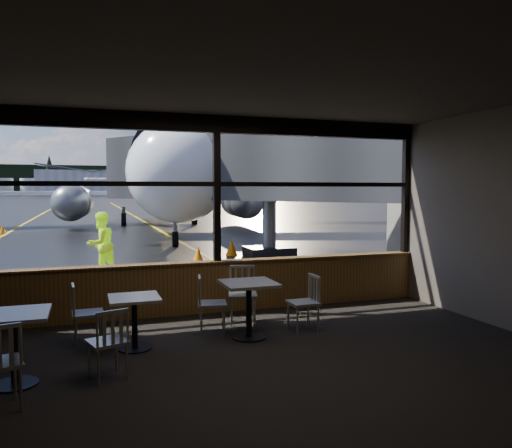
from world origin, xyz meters
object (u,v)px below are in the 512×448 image
cone_extra (232,247)px  chair_near_e (303,303)px  airliner (159,140)px  ground_crew (101,244)px  cafe_table_left (14,350)px  cafe_table_near (249,310)px  chair_near_w (212,304)px  jet_bridge (287,181)px  cafe_table_mid (135,323)px  chair_mid_w (88,314)px  chair_mid_s (107,343)px  cone_nose (198,254)px  cone_wing (3,229)px  chair_near_n (243,295)px

cone_extra → chair_near_e: bearing=-99.0°
airliner → ground_crew: 18.17m
airliner → cafe_table_left: (-5.02, -24.30, -4.76)m
cafe_table_near → chair_near_w: bearing=135.8°
airliner → cone_extra: airliner is taller
jet_bridge → cone_extra: jet_bridge is taller
chair_near_w → cafe_table_near: bearing=57.4°
cafe_table_mid → cone_extra: size_ratio=1.34×
cafe_table_mid → chair_mid_w: (-0.60, 0.44, 0.07)m
cafe_table_near → ground_crew: size_ratio=0.52×
ground_crew → cone_extra: (4.23, 2.75, -0.54)m
chair_near_w → chair_mid_s: size_ratio=1.04×
cone_nose → cafe_table_mid: bearing=-108.0°
chair_mid_s → chair_mid_w: 1.43m
chair_near_w → cone_nose: size_ratio=1.94×
cone_wing → cafe_table_left: bearing=-81.5°
airliner → cafe_table_near: 24.00m
cone_extra → chair_near_w: bearing=-107.9°
chair_near_w → chair_near_n: 0.68m
cafe_table_near → cone_nose: cafe_table_near is taller
chair_near_w → chair_mid_w: 1.80m
cone_nose → cone_extra: bearing=34.9°
chair_mid_s → ground_crew: (0.12, 7.20, 0.39)m
cone_nose → cafe_table_near: bearing=-96.9°
chair_near_w → chair_mid_s: bearing=-37.1°
airliner → cafe_table_near: (-1.97, -23.44, -4.75)m
chair_near_e → ground_crew: 6.80m
cone_wing → chair_near_n: bearing=-72.2°
cone_extra → cone_wing: bearing=126.4°
cafe_table_near → chair_mid_s: 2.26m
jet_bridge → chair_near_n: bearing=-117.9°
cafe_table_near → cone_wing: cafe_table_near is taller
jet_bridge → cafe_table_left: size_ratio=13.49×
chair_near_w → cone_nose: chair_near_w is taller
chair_near_n → chair_mid_w: chair_near_n is taller
chair_near_e → cafe_table_near: bearing=92.4°
cafe_table_mid → cafe_table_left: 1.64m
chair_mid_s → chair_mid_w: bearing=81.0°
jet_bridge → chair_near_e: size_ratio=12.61×
chair_near_w → cone_nose: (1.42, 7.62, -0.22)m
jet_bridge → chair_near_n: jet_bridge is taller
jet_bridge → chair_mid_w: bearing=-130.7°
jet_bridge → chair_near_n: (-3.41, -6.44, -1.97)m
airliner → cone_nose: airliner is taller
cafe_table_mid → cone_extra: bearing=66.2°
ground_crew → cone_nose: 3.47m
airliner → cafe_table_left: size_ratio=40.68×
cafe_table_mid → chair_mid_s: bearing=-112.1°
chair_mid_w → cafe_table_near: bearing=75.3°
cone_nose → cone_wing: (-7.20, 12.52, -0.01)m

